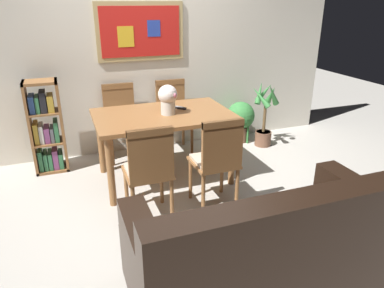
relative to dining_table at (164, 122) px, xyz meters
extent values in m
plane|color=#B7B2A8|center=(0.06, -0.53, -0.65)|extent=(12.00, 12.00, 0.00)
cube|color=silver|center=(0.06, 1.01, 0.65)|extent=(5.20, 0.10, 2.60)
cube|color=tan|center=(0.01, 0.94, 0.85)|extent=(1.06, 0.02, 0.68)
cube|color=red|center=(0.01, 0.93, 0.85)|extent=(0.96, 0.01, 0.58)
cube|color=gold|center=(-0.18, 0.92, 0.80)|extent=(0.19, 0.00, 0.24)
cube|color=#263FA5|center=(0.17, 0.92, 0.88)|extent=(0.16, 0.00, 0.19)
cube|color=brown|center=(0.00, 0.00, 0.08)|extent=(1.43, 0.92, 0.04)
cylinder|color=brown|center=(-0.63, -0.38, -0.30)|extent=(0.07, 0.07, 0.71)
cylinder|color=brown|center=(0.63, -0.38, -0.30)|extent=(0.07, 0.07, 0.71)
cylinder|color=brown|center=(-0.63, 0.38, -0.30)|extent=(0.07, 0.07, 0.71)
cylinder|color=brown|center=(0.63, 0.38, -0.30)|extent=(0.07, 0.07, 0.71)
cube|color=brown|center=(-0.35, -0.67, -0.21)|extent=(0.40, 0.40, 0.03)
cube|color=#C6B299|center=(-0.35, -0.67, -0.19)|extent=(0.36, 0.36, 0.03)
cylinder|color=brown|center=(-0.52, -0.84, -0.44)|extent=(0.04, 0.04, 0.42)
cylinder|color=brown|center=(-0.18, -0.84, -0.44)|extent=(0.04, 0.04, 0.42)
cylinder|color=brown|center=(-0.52, -0.50, -0.44)|extent=(0.04, 0.04, 0.42)
cylinder|color=brown|center=(-0.18, -0.50, -0.44)|extent=(0.04, 0.04, 0.42)
cube|color=brown|center=(-0.35, -0.85, 0.03)|extent=(0.38, 0.04, 0.46)
cube|color=brown|center=(-0.35, -0.85, 0.23)|extent=(0.38, 0.05, 0.06)
cube|color=brown|center=(-0.33, 0.69, -0.21)|extent=(0.40, 0.40, 0.03)
cube|color=#C6B299|center=(-0.33, 0.69, -0.19)|extent=(0.36, 0.36, 0.03)
cylinder|color=brown|center=(-0.16, 0.86, -0.44)|extent=(0.04, 0.04, 0.42)
cylinder|color=brown|center=(-0.50, 0.86, -0.44)|extent=(0.04, 0.04, 0.42)
cylinder|color=brown|center=(-0.16, 0.52, -0.44)|extent=(0.04, 0.04, 0.42)
cylinder|color=brown|center=(-0.50, 0.52, -0.44)|extent=(0.04, 0.04, 0.42)
cube|color=brown|center=(-0.33, 0.87, 0.03)|extent=(0.38, 0.04, 0.46)
cube|color=brown|center=(-0.33, 0.87, 0.23)|extent=(0.38, 0.05, 0.06)
cube|color=brown|center=(0.34, 0.69, -0.21)|extent=(0.40, 0.40, 0.03)
cube|color=#C6B299|center=(0.34, 0.69, -0.19)|extent=(0.36, 0.36, 0.03)
cylinder|color=brown|center=(0.51, 0.86, -0.44)|extent=(0.04, 0.04, 0.42)
cylinder|color=brown|center=(0.17, 0.86, -0.44)|extent=(0.04, 0.04, 0.42)
cylinder|color=brown|center=(0.51, 0.52, -0.44)|extent=(0.04, 0.04, 0.42)
cylinder|color=brown|center=(0.17, 0.52, -0.44)|extent=(0.04, 0.04, 0.42)
cube|color=brown|center=(0.34, 0.87, 0.03)|extent=(0.38, 0.04, 0.46)
cube|color=brown|center=(0.34, 0.87, 0.23)|extent=(0.38, 0.05, 0.06)
cube|color=brown|center=(0.29, -0.68, -0.21)|extent=(0.40, 0.40, 0.03)
cube|color=#C6B299|center=(0.29, -0.68, -0.19)|extent=(0.36, 0.36, 0.03)
cylinder|color=brown|center=(0.12, -0.85, -0.44)|extent=(0.04, 0.04, 0.42)
cylinder|color=brown|center=(0.46, -0.85, -0.44)|extent=(0.04, 0.04, 0.42)
cylinder|color=brown|center=(0.12, -0.51, -0.44)|extent=(0.04, 0.04, 0.42)
cylinder|color=brown|center=(0.46, -0.51, -0.44)|extent=(0.04, 0.04, 0.42)
cube|color=brown|center=(0.29, -0.86, 0.03)|extent=(0.38, 0.04, 0.46)
cube|color=brown|center=(0.29, -0.86, 0.23)|extent=(0.38, 0.05, 0.06)
cube|color=black|center=(0.19, -1.74, -0.45)|extent=(1.80, 0.84, 0.40)
cube|color=black|center=(0.19, -2.06, -0.03)|extent=(1.80, 0.20, 0.44)
cube|color=black|center=(-0.62, -1.74, -0.14)|extent=(0.18, 0.80, 0.22)
cube|color=black|center=(1.00, -1.74, -0.14)|extent=(0.18, 0.80, 0.22)
cube|color=#8C6B4C|center=(-0.26, -1.92, -0.09)|extent=(0.32, 0.16, 0.33)
cube|color=#8C6B4C|center=(0.19, -1.92, -0.09)|extent=(0.32, 0.16, 0.33)
cube|color=#B78C33|center=(0.64, -1.92, -0.09)|extent=(0.32, 0.16, 0.33)
cube|color=brown|center=(-1.35, 0.65, -0.12)|extent=(0.03, 0.28, 1.05)
cube|color=brown|center=(-1.02, 0.65, -0.12)|extent=(0.03, 0.28, 1.05)
cube|color=brown|center=(-1.18, 0.65, -0.64)|extent=(0.36, 0.28, 0.03)
cube|color=brown|center=(-1.18, 0.65, 0.39)|extent=(0.36, 0.28, 0.03)
cube|color=brown|center=(-1.18, 0.65, -0.30)|extent=(0.30, 0.28, 0.02)
cube|color=brown|center=(-1.18, 0.65, 0.05)|extent=(0.30, 0.28, 0.02)
cube|color=#337247|center=(-1.30, 0.65, -0.50)|extent=(0.05, 0.22, 0.24)
cube|color=#337247|center=(-1.25, 0.65, -0.52)|extent=(0.04, 0.22, 0.20)
cube|color=#337247|center=(-1.20, 0.65, -0.52)|extent=(0.04, 0.22, 0.20)
cube|color=#7F3F72|center=(-1.14, 0.65, -0.50)|extent=(0.06, 0.22, 0.23)
cube|color=#337247|center=(-1.08, 0.65, -0.53)|extent=(0.05, 0.22, 0.18)
cube|color=gold|center=(-1.30, 0.65, -0.17)|extent=(0.05, 0.22, 0.23)
cube|color=beige|center=(-1.24, 0.65, -0.19)|extent=(0.04, 0.22, 0.21)
cube|color=#7F3F72|center=(-1.19, 0.65, -0.20)|extent=(0.06, 0.22, 0.17)
cube|color=#595960|center=(-1.13, 0.65, -0.21)|extent=(0.04, 0.22, 0.16)
cube|color=#337247|center=(-1.09, 0.65, -0.17)|extent=(0.05, 0.22, 0.23)
cube|color=#2D4C8C|center=(-1.29, 0.65, 0.16)|extent=(0.06, 0.22, 0.19)
cube|color=#337247|center=(-1.24, 0.65, 0.15)|extent=(0.04, 0.22, 0.18)
cube|color=black|center=(-1.18, 0.65, 0.18)|extent=(0.06, 0.22, 0.23)
cube|color=gold|center=(-1.10, 0.65, 0.15)|extent=(0.06, 0.22, 0.18)
cylinder|color=brown|center=(1.31, 0.73, -0.54)|extent=(0.25, 0.25, 0.22)
cylinder|color=#332319|center=(1.31, 0.73, -0.45)|extent=(0.22, 0.22, 0.02)
sphere|color=#387F3D|center=(1.31, 0.73, -0.28)|extent=(0.38, 0.38, 0.38)
cylinder|color=#387F3D|center=(1.36, 0.60, -0.53)|extent=(0.03, 0.03, 0.27)
cylinder|color=#387F3D|center=(1.42, 0.81, -0.50)|extent=(0.03, 0.03, 0.22)
cylinder|color=brown|center=(1.52, 0.46, -0.55)|extent=(0.22, 0.22, 0.20)
cylinder|color=#332319|center=(1.52, 0.46, -0.46)|extent=(0.20, 0.20, 0.02)
cylinder|color=brown|center=(1.52, 0.46, -0.25)|extent=(0.04, 0.04, 0.40)
cone|color=#387F3D|center=(1.60, 0.47, 0.05)|extent=(0.09, 0.20, 0.26)
cone|color=#387F3D|center=(1.55, 0.57, 0.06)|extent=(0.25, 0.14, 0.27)
cone|color=#387F3D|center=(1.46, 0.53, 0.07)|extent=(0.21, 0.21, 0.29)
cone|color=#387F3D|center=(1.40, 0.39, 0.05)|extent=(0.22, 0.29, 0.27)
cone|color=#387F3D|center=(1.56, 0.37, 0.08)|extent=(0.25, 0.16, 0.31)
cylinder|color=beige|center=(0.04, -0.03, 0.17)|extent=(0.15, 0.15, 0.14)
sphere|color=silver|center=(0.04, -0.03, 0.31)|extent=(0.20, 0.20, 0.20)
sphere|color=silver|center=(0.00, 0.04, 0.29)|extent=(0.05, 0.05, 0.05)
sphere|color=pink|center=(0.09, -0.10, 0.31)|extent=(0.06, 0.06, 0.06)
sphere|color=#D86633|center=(0.12, -0.01, 0.31)|extent=(0.07, 0.07, 0.07)
cube|color=black|center=(0.22, 0.11, 0.11)|extent=(0.13, 0.15, 0.02)
cube|color=gray|center=(0.22, 0.11, 0.12)|extent=(0.09, 0.10, 0.00)
camera|label=1|loc=(-0.95, -3.47, 1.21)|focal=33.49mm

